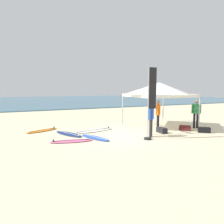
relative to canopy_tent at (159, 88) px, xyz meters
The scene contains 15 objects.
ground_plane 3.84m from the canopy_tent, 157.07° to the right, with size 80.00×80.00×0.00m, color beige.
sea 30.60m from the canopy_tent, 95.20° to the left, with size 80.00×36.00×0.10m, color #386B84.
canopy_tent is the anchor object (origin of this frame).
surfboard_orange 7.29m from the canopy_tent, 166.26° to the left, with size 1.89×1.20×0.19m.
surfboard_blue 5.27m from the canopy_tent, 166.13° to the right, with size 1.18×1.95×0.19m.
surfboard_white 4.72m from the canopy_tent, behind, with size 2.57×1.15×0.19m.
surfboard_navy 6.04m from the canopy_tent, behind, with size 1.32×2.10×0.19m.
surfboard_pink 6.37m from the canopy_tent, 167.13° to the right, with size 1.98×0.85×0.19m.
person_blue 3.13m from the canopy_tent, 134.42° to the right, with size 0.41×0.42×1.71m.
person_green 2.62m from the canopy_tent, 34.08° to the right, with size 0.47×0.38×1.71m.
person_orange 1.75m from the canopy_tent, 128.21° to the right, with size 0.40×0.43×1.71m.
banner_flag 3.39m from the canopy_tent, 133.79° to the right, with size 0.60×0.36×3.40m.
gear_bag_near_tent 2.82m from the canopy_tent, 120.62° to the right, with size 0.60×0.32×0.28m, color #232328.
gear_bag_by_pole 3.51m from the canopy_tent, 61.70° to the right, with size 0.60×0.32×0.28m, color black.
gear_bag_on_sand 2.81m from the canopy_tent, 64.30° to the right, with size 0.60×0.32×0.28m, color #4C1919.
Camera 1 is at (-5.12, -9.21, 2.41)m, focal length 33.28 mm.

